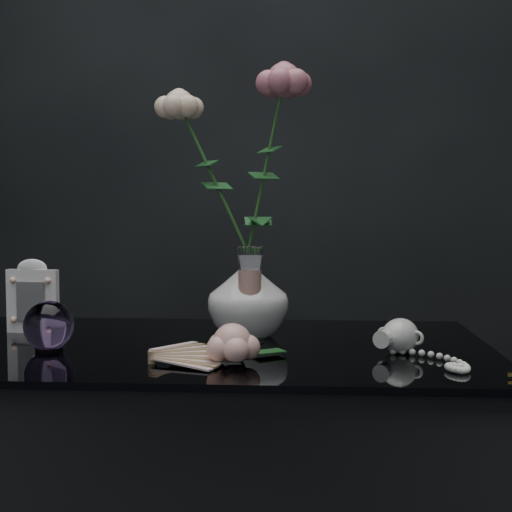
# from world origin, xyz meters

# --- Properties ---
(vase) EXTENTS (0.19, 0.19, 0.16)m
(vase) POSITION_xyz_m (0.08, 0.14, 0.84)
(vase) COLOR white
(vase) RESTS_ON table
(wine_glass) EXTENTS (0.06, 0.06, 0.18)m
(wine_glass) POSITION_xyz_m (0.09, 0.09, 0.85)
(wine_glass) COLOR white
(wine_glass) RESTS_ON table
(picture_frame) EXTENTS (0.12, 0.09, 0.15)m
(picture_frame) POSITION_xyz_m (-0.34, 0.15, 0.84)
(picture_frame) COLOR white
(picture_frame) RESTS_ON table
(paperweight) EXTENTS (0.10, 0.10, 0.09)m
(paperweight) POSITION_xyz_m (-0.25, -0.02, 0.81)
(paperweight) COLOR #A47BC8
(paperweight) RESTS_ON table
(paper_fan) EXTENTS (0.24, 0.19, 0.02)m
(paper_fan) POSITION_xyz_m (-0.05, -0.11, 0.77)
(paper_fan) COLOR beige
(paper_fan) RESTS_ON table
(loose_rose) EXTENTS (0.15, 0.19, 0.06)m
(loose_rose) POSITION_xyz_m (0.08, -0.11, 0.79)
(loose_rose) COLOR #F7AFA0
(loose_rose) RESTS_ON table
(pearl_jar) EXTENTS (0.29, 0.30, 0.06)m
(pearl_jar) POSITION_xyz_m (0.36, 0.00, 0.79)
(pearl_jar) COLOR silver
(pearl_jar) RESTS_ON table
(roses) EXTENTS (0.28, 0.11, 0.41)m
(roses) POSITION_xyz_m (0.07, 0.14, 1.12)
(roses) COLOR beige
(roses) RESTS_ON vase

